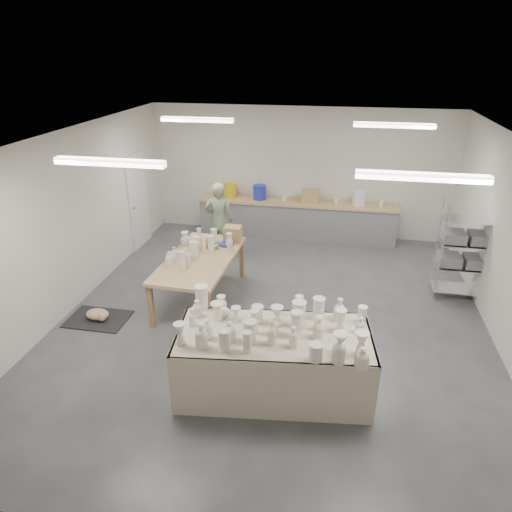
% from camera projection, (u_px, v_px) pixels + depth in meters
% --- Properties ---
extents(room, '(8.00, 8.02, 3.00)m').
position_uv_depth(room, '(269.00, 201.00, 6.97)').
color(room, '#424449').
rests_on(room, ground).
extents(back_counter, '(4.60, 0.60, 1.24)m').
position_uv_depth(back_counter, '(296.00, 218.00, 10.82)').
color(back_counter, tan).
rests_on(back_counter, ground).
extents(wire_shelf, '(0.88, 0.48, 1.80)m').
position_uv_depth(wire_shelf, '(464.00, 250.00, 8.07)').
color(wire_shelf, silver).
rests_on(wire_shelf, ground).
extents(drying_table, '(2.62, 1.46, 1.24)m').
position_uv_depth(drying_table, '(274.00, 359.00, 5.97)').
color(drying_table, olive).
rests_on(drying_table, ground).
extents(work_table, '(1.20, 2.26, 1.19)m').
position_uv_depth(work_table, '(202.00, 255.00, 8.11)').
color(work_table, tan).
rests_on(work_table, ground).
extents(rug, '(1.00, 0.70, 0.02)m').
position_uv_depth(rug, '(98.00, 319.00, 7.71)').
color(rug, black).
rests_on(rug, ground).
extents(cat, '(0.43, 0.32, 0.17)m').
position_uv_depth(cat, '(98.00, 315.00, 7.65)').
color(cat, white).
rests_on(cat, rug).
extents(potter, '(0.65, 0.47, 1.66)m').
position_uv_depth(potter, '(219.00, 220.00, 9.71)').
color(potter, gray).
rests_on(potter, ground).
extents(red_stool, '(0.34, 0.34, 0.28)m').
position_uv_depth(red_stool, '(223.00, 240.00, 10.20)').
color(red_stool, '#A81820').
rests_on(red_stool, ground).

